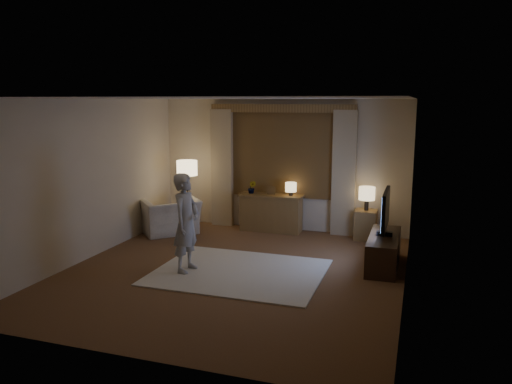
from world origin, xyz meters
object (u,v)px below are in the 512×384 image
at_px(side_table, 366,225).
at_px(person, 186,223).
at_px(sideboard, 271,214).
at_px(tv_stand, 384,251).
at_px(armchair, 170,216).

xyz_separation_m(side_table, person, (-2.38, -2.67, 0.49)).
distance_m(sideboard, tv_stand, 2.76).
height_order(sideboard, side_table, sideboard).
bearing_deg(side_table, sideboard, 178.46).
relative_size(sideboard, tv_stand, 0.86).
relative_size(sideboard, person, 0.80).
height_order(tv_stand, person, person).
height_order(side_table, tv_stand, side_table).
bearing_deg(person, armchair, 37.21).
bearing_deg(side_table, person, -131.63).
bearing_deg(tv_stand, person, -157.04).
distance_m(sideboard, armchair, 1.99).
distance_m(armchair, person, 2.38).
bearing_deg(tv_stand, armchair, 169.80).
xyz_separation_m(armchair, tv_stand, (4.13, -0.74, -0.09)).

